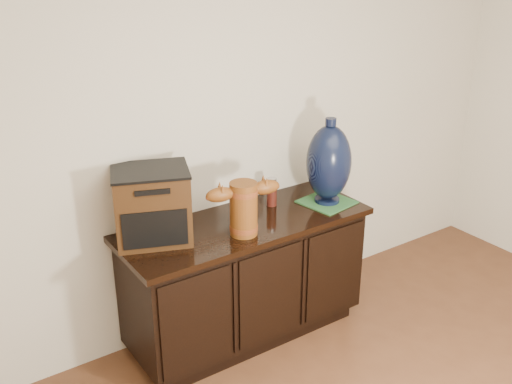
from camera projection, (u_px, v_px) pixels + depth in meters
sideboard at (246, 278)px, 3.52m from camera, size 1.46×0.56×0.75m
terracotta_vessel at (244, 206)px, 3.17m from camera, size 0.42×0.18×0.30m
tv_radio at (152, 205)px, 3.10m from camera, size 0.48×0.43×0.39m
green_mat at (327, 202)px, 3.62m from camera, size 0.32×0.32×0.01m
lamp_base at (329, 163)px, 3.52m from camera, size 0.31×0.31×0.52m
spray_can at (272, 192)px, 3.55m from camera, size 0.06×0.06×0.17m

